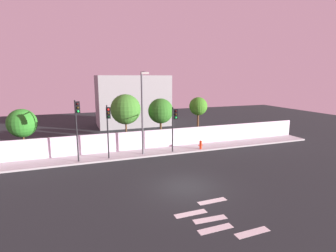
% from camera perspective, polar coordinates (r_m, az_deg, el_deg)
% --- Properties ---
extents(ground_plane, '(80.00, 80.00, 0.00)m').
position_cam_1_polar(ground_plane, '(17.77, 3.84, -13.08)').
color(ground_plane, '#202526').
extents(sidewalk, '(36.00, 2.40, 0.15)m').
position_cam_1_polar(sidewalk, '(25.00, -3.86, -5.78)').
color(sidewalk, '#AEAEAE').
rests_on(sidewalk, ground).
extents(perimeter_wall, '(36.00, 0.18, 1.80)m').
position_cam_1_polar(perimeter_wall, '(25.95, -4.69, -2.95)').
color(perimeter_wall, silver).
rests_on(perimeter_wall, sidewalk).
extents(crosswalk_marking, '(3.78, 3.89, 0.01)m').
position_cam_1_polar(crosswalk_marking, '(14.46, 10.27, -19.15)').
color(crosswalk_marking, silver).
rests_on(crosswalk_marking, ground).
extents(traffic_light_left, '(0.51, 1.67, 4.25)m').
position_cam_1_polar(traffic_light_left, '(23.53, 1.37, 1.22)').
color(traffic_light_left, black).
rests_on(traffic_light_left, sidewalk).
extents(traffic_light_center, '(0.35, 1.79, 4.65)m').
position_cam_1_polar(traffic_light_center, '(22.01, -12.95, 1.02)').
color(traffic_light_center, black).
rests_on(traffic_light_center, sidewalk).
extents(traffic_light_right, '(0.40, 1.58, 5.15)m').
position_cam_1_polar(traffic_light_right, '(21.93, -19.21, 1.54)').
color(traffic_light_right, black).
rests_on(traffic_light_right, sidewalk).
extents(street_lamp_curbside, '(0.62, 2.18, 7.44)m').
position_cam_1_polar(street_lamp_curbside, '(23.20, -5.57, 4.15)').
color(street_lamp_curbside, '#4C4C51').
rests_on(street_lamp_curbside, sidewalk).
extents(fire_hydrant, '(0.44, 0.26, 0.85)m').
position_cam_1_polar(fire_hydrant, '(25.98, 7.12, -3.99)').
color(fire_hydrant, red).
rests_on(fire_hydrant, sidewalk).
extents(roadside_tree_leftmost, '(2.51, 2.51, 4.40)m').
position_cam_1_polar(roadside_tree_leftmost, '(26.24, -29.22, 0.53)').
color(roadside_tree_leftmost, brown).
rests_on(roadside_tree_leftmost, ground).
extents(roadside_tree_midleft, '(2.99, 2.99, 5.47)m').
position_cam_1_polar(roadside_tree_midleft, '(26.26, -9.23, 3.59)').
color(roadside_tree_midleft, brown).
rests_on(roadside_tree_midleft, ground).
extents(roadside_tree_midright, '(2.60, 2.60, 4.95)m').
position_cam_1_polar(roadside_tree_midright, '(27.23, -1.62, 3.26)').
color(roadside_tree_midright, brown).
rests_on(roadside_tree_midright, ground).
extents(roadside_tree_rightmost, '(1.98, 1.98, 4.97)m').
position_cam_1_polar(roadside_tree_rightmost, '(28.86, 6.60, 4.21)').
color(roadside_tree_rightmost, brown).
rests_on(roadside_tree_rightmost, ground).
extents(low_building_distant, '(10.30, 6.00, 7.33)m').
position_cam_1_polar(low_building_distant, '(39.40, -7.73, 5.53)').
color(low_building_distant, '#949494').
rests_on(low_building_distant, ground).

